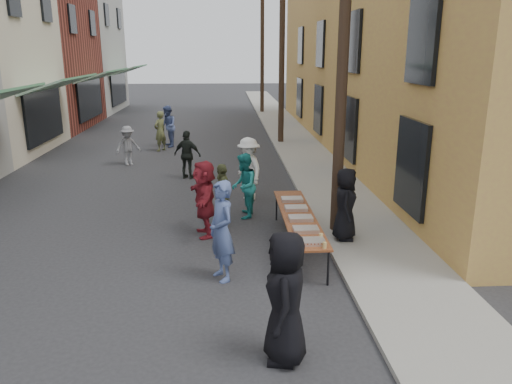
{
  "coord_description": "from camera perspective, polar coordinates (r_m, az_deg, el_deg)",
  "views": [
    {
      "loc": [
        1.7,
        -8.16,
        4.22
      ],
      "look_at": [
        2.34,
        2.11,
        1.3
      ],
      "focal_mm": 35.0,
      "sensor_mm": 36.0,
      "label": 1
    }
  ],
  "objects": [
    {
      "name": "utility_pole_near",
      "position": [
        11.46,
        10.01,
        17.02
      ],
      "size": [
        0.26,
        0.26,
        9.0
      ],
      "primitive_type": "cylinder",
      "color": "#2D2116",
      "rests_on": "ground"
    },
    {
      "name": "guest_front_d",
      "position": [
        14.46,
        -0.84,
        2.64
      ],
      "size": [
        1.09,
        1.36,
        1.84
      ],
      "primitive_type": "imported",
      "rotation": [
        0.0,
        0.0,
        -1.17
      ],
      "color": "white",
      "rests_on": "ground"
    },
    {
      "name": "server",
      "position": [
        11.31,
        10.17,
        -1.37
      ],
      "size": [
        0.68,
        0.89,
        1.64
      ],
      "primitive_type": "imported",
      "rotation": [
        0.0,
        0.0,
        1.36
      ],
      "color": "black",
      "rests_on": "sidewalk"
    },
    {
      "name": "passerby_mid",
      "position": [
        17.09,
        -7.84,
        4.23
      ],
      "size": [
        1.04,
        0.73,
        1.64
      ],
      "primitive_type": "imported",
      "rotation": [
        0.0,
        0.0,
        2.77
      ],
      "color": "black",
      "rests_on": "ground"
    },
    {
      "name": "guest_front_b",
      "position": [
        9.38,
        -3.95,
        -4.48
      ],
      "size": [
        0.72,
        0.84,
        1.94
      ],
      "primitive_type": "imported",
      "rotation": [
        0.0,
        0.0,
        -1.13
      ],
      "color": "#4E6197",
      "rests_on": "ground"
    },
    {
      "name": "catering_tray_buns_end",
      "position": [
        11.98,
        4.14,
        -0.84
      ],
      "size": [
        0.5,
        0.33,
        0.08
      ],
      "primitive_type": "cube",
      "color": "tan",
      "rests_on": "serving_table"
    },
    {
      "name": "ground",
      "position": [
        9.34,
        -13.91,
        -11.52
      ],
      "size": [
        120.0,
        120.0,
        0.0
      ],
      "primitive_type": "plane",
      "color": "#28282B",
      "rests_on": "ground"
    },
    {
      "name": "utility_pole_far",
      "position": [
        35.26,
        0.72,
        16.31
      ],
      "size": [
        0.26,
        0.26,
        9.0
      ],
      "primitive_type": "cylinder",
      "color": "#2D2116",
      "rests_on": "ground"
    },
    {
      "name": "condiment_jar_c",
      "position": [
        9.28,
        5.1,
        -5.92
      ],
      "size": [
        0.07,
        0.07,
        0.08
      ],
      "primitive_type": "cylinder",
      "color": "#A57F26",
      "rests_on": "serving_table"
    },
    {
      "name": "guest_front_a",
      "position": [
        7.0,
        3.42,
        -11.99
      ],
      "size": [
        0.74,
        1.01,
        1.91
      ],
      "primitive_type": "imported",
      "rotation": [
        0.0,
        0.0,
        -1.71
      ],
      "color": "black",
      "rests_on": "ground"
    },
    {
      "name": "serving_table",
      "position": [
        10.96,
        4.88,
        -2.88
      ],
      "size": [
        0.7,
        4.0,
        0.75
      ],
      "color": "maroon",
      "rests_on": "ground"
    },
    {
      "name": "building_ochre",
      "position": [
        24.08,
        20.34,
        16.78
      ],
      "size": [
        10.0,
        28.0,
        10.0
      ],
      "primitive_type": "cube",
      "color": "gold",
      "rests_on": "ground"
    },
    {
      "name": "condiment_jar_b",
      "position": [
        9.19,
        5.19,
        -6.15
      ],
      "size": [
        0.07,
        0.07,
        0.08
      ],
      "primitive_type": "cylinder",
      "color": "#A57F26",
      "rests_on": "serving_table"
    },
    {
      "name": "catering_tray_sausage",
      "position": [
        9.41,
        6.34,
        -5.65
      ],
      "size": [
        0.5,
        0.33,
        0.08
      ],
      "primitive_type": "cube",
      "color": "maroon",
      "rests_on": "serving_table"
    },
    {
      "name": "catering_tray_foil_d",
      "position": [
        11.31,
        4.6,
        -1.86
      ],
      "size": [
        0.5,
        0.33,
        0.08
      ],
      "primitive_type": "cube",
      "color": "#B2B2B7",
      "rests_on": "serving_table"
    },
    {
      "name": "catering_tray_foil_b",
      "position": [
        10.01,
        5.71,
        -4.29
      ],
      "size": [
        0.5,
        0.33,
        0.08
      ],
      "primitive_type": "cube",
      "color": "#B2B2B7",
      "rests_on": "serving_table"
    },
    {
      "name": "guest_front_e",
      "position": [
        12.42,
        -3.87,
        -0.27
      ],
      "size": [
        0.52,
        0.96,
        1.56
      ],
      "primitive_type": "imported",
      "rotation": [
        0.0,
        0.0,
        -1.41
      ],
      "color": "#5D663B",
      "rests_on": "ground"
    },
    {
      "name": "passerby_right",
      "position": [
        22.12,
        -10.9,
        6.85
      ],
      "size": [
        0.71,
        0.75,
        1.73
      ],
      "primitive_type": "imported",
      "rotation": [
        0.0,
        0.0,
        4.07
      ],
      "color": "#5E643A",
      "rests_on": "ground"
    },
    {
      "name": "passerby_left",
      "position": [
        19.61,
        -14.42,
        5.15
      ],
      "size": [
        1.11,
        0.98,
        1.49
      ],
      "primitive_type": "imported",
      "rotation": [
        0.0,
        0.0,
        0.55
      ],
      "color": "slate",
      "rests_on": "ground"
    },
    {
      "name": "sidewalk",
      "position": [
        23.76,
        4.52,
        5.7
      ],
      "size": [
        2.2,
        60.0,
        0.1
      ],
      "primitive_type": "cube",
      "color": "gray",
      "rests_on": "ground"
    },
    {
      "name": "guest_front_c",
      "position": [
        12.9,
        -1.4,
        0.7
      ],
      "size": [
        0.74,
        0.9,
        1.7
      ],
      "primitive_type": "imported",
      "rotation": [
        0.0,
        0.0,
        -1.69
      ],
      "color": "teal",
      "rests_on": "ground"
    },
    {
      "name": "utility_pole_mid",
      "position": [
        23.31,
        2.99,
        16.52
      ],
      "size": [
        0.26,
        0.26,
        9.0
      ],
      "primitive_type": "cylinder",
      "color": "#2D2116",
      "rests_on": "ground"
    },
    {
      "name": "condiment_jar_a",
      "position": [
        9.1,
        5.28,
        -6.39
      ],
      "size": [
        0.07,
        0.07,
        0.08
      ],
      "primitive_type": "cylinder",
      "color": "#A57F26",
      "rests_on": "serving_table"
    },
    {
      "name": "catering_tray_buns",
      "position": [
        10.66,
        5.12,
        -3.0
      ],
      "size": [
        0.5,
        0.33,
        0.08
      ],
      "primitive_type": "cube",
      "color": "tan",
      "rests_on": "serving_table"
    },
    {
      "name": "passerby_far",
      "position": [
        22.98,
        -10.06,
        7.39
      ],
      "size": [
        0.91,
        1.05,
        1.86
      ],
      "primitive_type": "imported",
      "rotation": [
        0.0,
        0.0,
        4.96
      ],
      "color": "#5365A1",
      "rests_on": "ground"
    },
    {
      "name": "cup_stack",
      "position": [
        9.21,
        7.84,
        -6.06
      ],
      "size": [
        0.08,
        0.08,
        0.12
      ],
      "primitive_type": "cylinder",
      "color": "tan",
      "rests_on": "serving_table"
    },
    {
      "name": "guest_queue_back",
      "position": [
        11.67,
        -5.91,
        -0.74
      ],
      "size": [
        0.77,
        1.74,
        1.81
      ],
      "primitive_type": "imported",
      "rotation": [
        0.0,
        0.0,
        -1.42
      ],
      "color": "maroon",
      "rests_on": "ground"
    }
  ]
}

